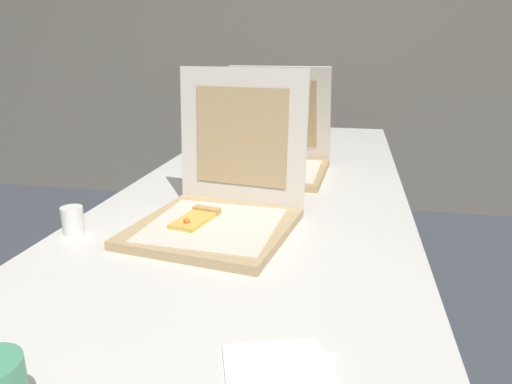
{
  "coord_description": "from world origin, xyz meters",
  "views": [
    {
      "loc": [
        0.26,
        -0.65,
        1.18
      ],
      "look_at": [
        0.02,
        0.5,
        0.8
      ],
      "focal_mm": 32.26,
      "sensor_mm": 36.0,
      "label": 1
    }
  ],
  "objects": [
    {
      "name": "wall_back",
      "position": [
        0.0,
        2.81,
        1.3
      ],
      "size": [
        10.0,
        0.1,
        2.6
      ],
      "primitive_type": "cube",
      "color": "gray",
      "rests_on": "ground"
    },
    {
      "name": "table",
      "position": [
        0.0,
        0.68,
        0.7
      ],
      "size": [
        0.87,
        2.48,
        0.74
      ],
      "color": "silver",
      "rests_on": "ground"
    },
    {
      "name": "pizza_box_front",
      "position": [
        -0.05,
        0.39,
        0.8
      ],
      "size": [
        0.41,
        0.43,
        0.38
      ],
      "rotation": [
        0.0,
        0.0,
        -0.15
      ],
      "color": "tan",
      "rests_on": "table"
    },
    {
      "name": "pizza_box_middle",
      "position": [
        0.0,
        0.92,
        0.8
      ],
      "size": [
        0.38,
        0.38,
        0.37
      ],
      "rotation": [
        0.0,
        0.0,
        -0.05
      ],
      "color": "tan",
      "rests_on": "table"
    },
    {
      "name": "cup_white_far",
      "position": [
        -0.24,
        1.1,
        0.78
      ],
      "size": [
        0.05,
        0.05,
        0.07
      ],
      "primitive_type": "cylinder",
      "color": "white",
      "rests_on": "table"
    },
    {
      "name": "cup_white_near_left",
      "position": [
        -0.39,
        0.27,
        0.78
      ],
      "size": [
        0.05,
        0.05,
        0.07
      ],
      "primitive_type": "cylinder",
      "color": "white",
      "rests_on": "table"
    },
    {
      "name": "cup_white_mid",
      "position": [
        -0.23,
        0.7,
        0.78
      ],
      "size": [
        0.05,
        0.05,
        0.07
      ],
      "primitive_type": "cylinder",
      "color": "white",
      "rests_on": "table"
    },
    {
      "name": "napkin_pile",
      "position": [
        0.19,
        -0.13,
        0.75
      ],
      "size": [
        0.18,
        0.18,
        0.01
      ],
      "color": "white",
      "rests_on": "table"
    }
  ]
}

